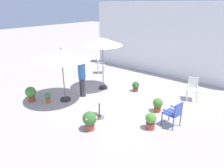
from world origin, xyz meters
name	(u,v)px	position (x,y,z in m)	size (l,w,h in m)	color
ground_plane	(115,98)	(0.00, 0.00, 0.00)	(60.00, 60.00, 0.00)	#B1A3A0
villa_facade	(162,39)	(0.00, 4.35, 2.01)	(9.18, 0.30, 4.03)	white
patio_umbrella_0	(61,54)	(-1.53, -1.53, 2.02)	(2.41, 2.41, 2.29)	#2D2D2D
patio_umbrella_1	(102,42)	(-1.09, 0.48, 2.27)	(1.83, 1.83, 2.54)	#2D2D2D
cafe_table_0	(99,105)	(0.60, -1.70, 0.53)	(0.63, 0.63, 0.77)	white
patio_chair_0	(193,87)	(2.69, 1.97, 0.55)	(0.59, 0.61, 0.97)	white
patio_chair_1	(174,112)	(2.93, -0.59, 0.54)	(0.58, 0.54, 0.92)	#344EA3
patio_chair_2	(100,65)	(-2.80, 2.18, 0.53)	(0.61, 0.61, 0.89)	white
potted_plant_0	(136,86)	(0.33, 1.18, 0.26)	(0.34, 0.34, 0.48)	brown
potted_plant_1	(48,97)	(-1.94, -2.11, 0.24)	(0.26, 0.26, 0.44)	#C97338
potted_plant_2	(31,93)	(-2.59, -2.48, 0.36)	(0.45, 0.45, 0.65)	#AE4D2D
potted_plant_3	(158,104)	(2.05, 0.04, 0.31)	(0.38, 0.38, 0.55)	#AB4D2A
potted_plant_4	(90,120)	(0.86, -2.46, 0.37)	(0.47, 0.47, 0.66)	#AA4B37
potted_plant_5	(151,120)	(2.39, -1.17, 0.31)	(0.37, 0.37, 0.58)	#A3483C
standing_person	(82,77)	(-1.24, -0.75, 0.91)	(0.45, 0.45, 1.74)	#33333D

